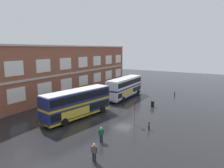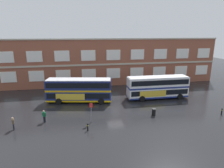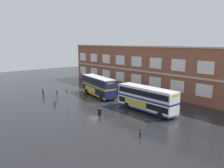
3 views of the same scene
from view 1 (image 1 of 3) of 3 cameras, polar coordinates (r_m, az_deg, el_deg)
name	(u,v)px [view 1 (image 1 of 3)]	position (r m, az deg, el deg)	size (l,w,h in m)	color
ground_plane	(113,110)	(32.52, 0.16, -7.53)	(120.00, 120.00, 0.00)	black
brick_terminal_building	(41,73)	(41.29, -19.83, 2.93)	(54.78, 8.19, 10.53)	brown
double_decker_near	(78,103)	(29.07, -9.88, -5.42)	(11.28, 4.50, 4.07)	navy
double_decker_middle	(125,87)	(40.26, 3.76, -0.93)	(11.02, 2.92, 4.07)	silver
waiting_passenger	(94,152)	(18.50, -5.17, -18.81)	(0.32, 0.64, 1.70)	black
second_passenger	(101,134)	(21.80, -3.14, -14.09)	(0.59, 0.42, 1.70)	black
bus_stand_flag	(135,113)	(26.19, 6.54, -8.26)	(0.44, 0.10, 2.70)	slate
station_litter_bin	(153,104)	(34.90, 11.59, -5.61)	(0.60, 0.60, 1.03)	black
safety_bollard_west	(149,126)	(25.29, 10.60, -11.82)	(0.19, 0.19, 0.95)	black
safety_bollard_east	(175,94)	(43.93, 17.60, -2.66)	(0.19, 0.19, 0.95)	black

